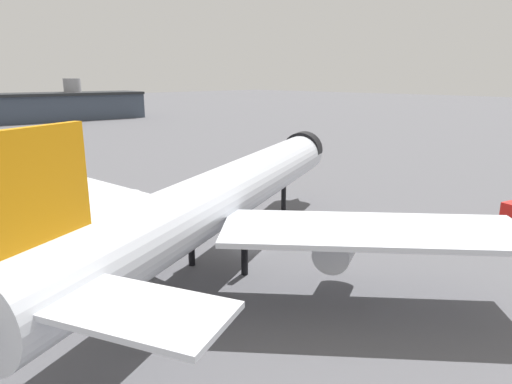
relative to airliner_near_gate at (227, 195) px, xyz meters
The scene contains 2 objects.
ground 8.46m from the airliner_near_gate, 12.38° to the left, with size 900.00×900.00×0.00m, color #56565B.
airliner_near_gate is the anchor object (origin of this frame).
Camera 1 is at (-34.06, -35.07, 19.28)m, focal length 31.83 mm.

